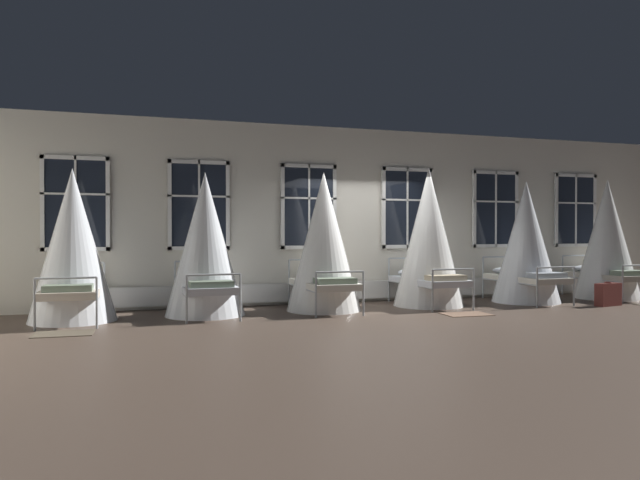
{
  "coord_description": "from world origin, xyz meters",
  "views": [
    {
      "loc": [
        -4.57,
        -10.14,
        1.43
      ],
      "look_at": [
        -1.18,
        0.3,
        1.29
      ],
      "focal_mm": 33.88,
      "sensor_mm": 36.0,
      "label": 1
    }
  ],
  "objects_px": {
    "cot_sixth": "(607,241)",
    "suitcase_dark": "(608,294)",
    "cot_fifth": "(526,243)",
    "cot_first": "(73,247)",
    "cot_third": "(324,243)",
    "cot_second": "(205,246)",
    "cot_fourth": "(429,239)"
  },
  "relations": [
    {
      "from": "cot_first",
      "to": "cot_fifth",
      "type": "height_order",
      "value": "cot_fifth"
    },
    {
      "from": "cot_third",
      "to": "cot_fifth",
      "type": "bearing_deg",
      "value": -89.65
    },
    {
      "from": "cot_fifth",
      "to": "cot_sixth",
      "type": "distance_m",
      "value": 2.11
    },
    {
      "from": "cot_fifth",
      "to": "suitcase_dark",
      "type": "relative_size",
      "value": 4.21
    },
    {
      "from": "cot_sixth",
      "to": "suitcase_dark",
      "type": "xyz_separation_m",
      "value": [
        -1.01,
        -1.1,
        -1.02
      ]
    },
    {
      "from": "cot_fifth",
      "to": "cot_sixth",
      "type": "relative_size",
      "value": 0.96
    },
    {
      "from": "cot_second",
      "to": "suitcase_dark",
      "type": "relative_size",
      "value": 4.19
    },
    {
      "from": "cot_second",
      "to": "cot_first",
      "type": "bearing_deg",
      "value": 89.92
    },
    {
      "from": "cot_fourth",
      "to": "suitcase_dark",
      "type": "bearing_deg",
      "value": -109.61
    },
    {
      "from": "cot_sixth",
      "to": "cot_first",
      "type": "bearing_deg",
      "value": 91.79
    },
    {
      "from": "cot_second",
      "to": "cot_fifth",
      "type": "bearing_deg",
      "value": -91.5
    },
    {
      "from": "cot_sixth",
      "to": "suitcase_dark",
      "type": "relative_size",
      "value": 4.38
    },
    {
      "from": "cot_fifth",
      "to": "cot_sixth",
      "type": "xyz_separation_m",
      "value": [
        2.11,
        0.05,
        0.05
      ]
    },
    {
      "from": "cot_sixth",
      "to": "cot_fourth",
      "type": "bearing_deg",
      "value": 91.36
    },
    {
      "from": "cot_third",
      "to": "cot_fourth",
      "type": "xyz_separation_m",
      "value": [
        2.16,
        0.03,
        0.08
      ]
    },
    {
      "from": "cot_sixth",
      "to": "cot_second",
      "type": "bearing_deg",
      "value": 91.58
    },
    {
      "from": "cot_third",
      "to": "cot_fifth",
      "type": "distance_m",
      "value": 4.35
    },
    {
      "from": "cot_first",
      "to": "cot_third",
      "type": "height_order",
      "value": "cot_third"
    },
    {
      "from": "cot_fifth",
      "to": "cot_second",
      "type": "bearing_deg",
      "value": 89.57
    },
    {
      "from": "cot_sixth",
      "to": "cot_fifth",
      "type": "bearing_deg",
      "value": 92.77
    },
    {
      "from": "cot_second",
      "to": "suitcase_dark",
      "type": "xyz_separation_m",
      "value": [
        7.6,
        -1.09,
        -0.97
      ]
    },
    {
      "from": "cot_fifth",
      "to": "cot_first",
      "type": "bearing_deg",
      "value": 89.92
    },
    {
      "from": "cot_first",
      "to": "suitcase_dark",
      "type": "bearing_deg",
      "value": -94.52
    },
    {
      "from": "cot_sixth",
      "to": "suitcase_dark",
      "type": "bearing_deg",
      "value": 139.0
    },
    {
      "from": "cot_fourth",
      "to": "cot_sixth",
      "type": "height_order",
      "value": "cot_fourth"
    },
    {
      "from": "cot_fourth",
      "to": "cot_fifth",
      "type": "relative_size",
      "value": 1.08
    },
    {
      "from": "cot_first",
      "to": "cot_fourth",
      "type": "xyz_separation_m",
      "value": [
        6.42,
        0.06,
        0.11
      ]
    },
    {
      "from": "cot_third",
      "to": "cot_fifth",
      "type": "relative_size",
      "value": 1.02
    },
    {
      "from": "cot_second",
      "to": "cot_third",
      "type": "xyz_separation_m",
      "value": [
        2.14,
        -0.01,
        0.03
      ]
    },
    {
      "from": "cot_third",
      "to": "cot_first",
      "type": "bearing_deg",
      "value": 91.03
    },
    {
      "from": "cot_first",
      "to": "suitcase_dark",
      "type": "relative_size",
      "value": 4.19
    },
    {
      "from": "cot_second",
      "to": "cot_sixth",
      "type": "xyz_separation_m",
      "value": [
        8.61,
        0.01,
        0.05
      ]
    }
  ]
}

